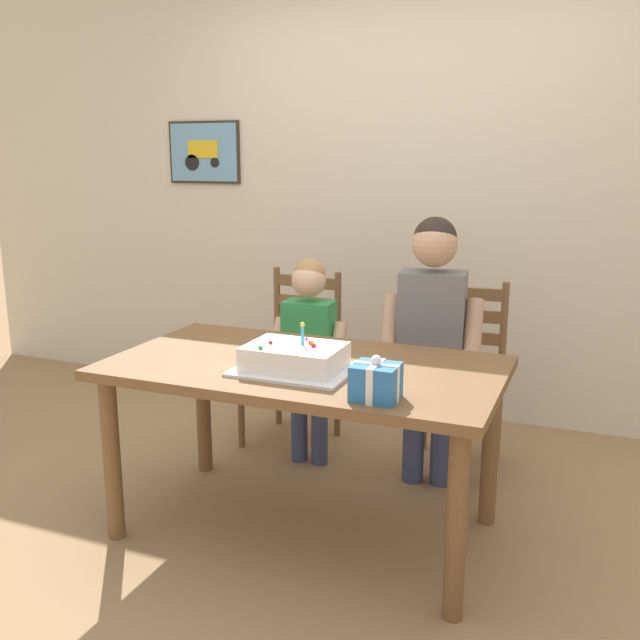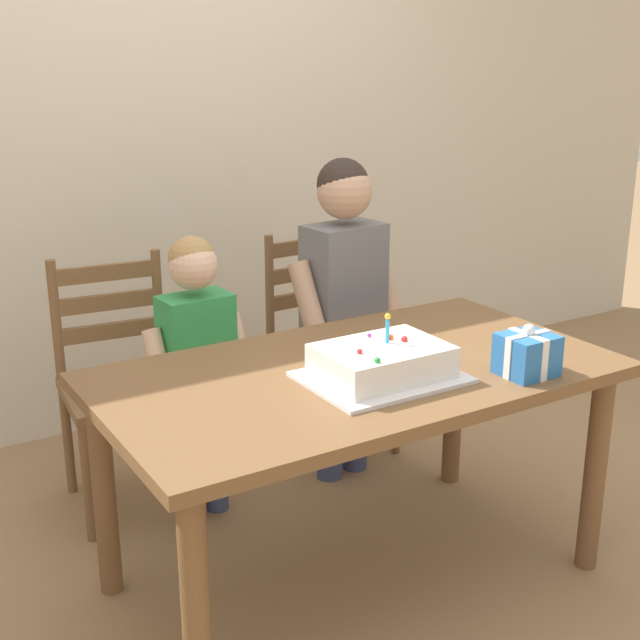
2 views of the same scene
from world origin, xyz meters
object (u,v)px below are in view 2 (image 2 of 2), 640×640
Objects in this scene: dining_table at (357,397)px; child_older at (344,290)px; birthday_cake at (382,363)px; child_younger at (197,352)px; chair_right at (328,342)px; chair_left at (122,384)px; gift_box_red_large at (527,354)px.

child_older is at bearing 59.98° from dining_table.
birthday_cake is 0.79m from child_younger.
child_younger is (-0.25, 0.62, 0.00)m from dining_table.
birthday_cake is 0.48× the size of chair_right.
dining_table is at bearing -63.08° from chair_left.
chair_right is (0.05, 1.17, -0.32)m from gift_box_red_large.
birthday_cake is 1.13m from chair_left.
chair_left reaches higher than gift_box_red_large.
gift_box_red_large is at bearing -92.63° from chair_right.
chair_left is (-0.45, 0.99, -0.30)m from birthday_cake.
dining_table is 1.67× the size of chair_right.
chair_left is 0.89m from child_older.
gift_box_red_large is 0.17× the size of chair_left.
child_younger is at bearing -160.15° from chair_right.
chair_left is 0.73× the size of child_older.
gift_box_red_large is 0.17× the size of chair_right.
gift_box_red_large is 0.13× the size of child_older.
birthday_cake is 2.79× the size of gift_box_red_large.
dining_table is at bearing -120.02° from child_older.
child_older is (-0.09, -0.25, 0.30)m from chair_right.
child_younger reaches higher than chair_left.
dining_table is 0.52m from gift_box_red_large.
chair_right is at bearing 62.98° from dining_table.
chair_right is (0.45, 0.87, -0.16)m from dining_table.
birthday_cake is at bearing -70.82° from child_younger.
child_older is 0.62m from child_younger.
dining_table is 9.77× the size of gift_box_red_large.
dining_table is 3.50× the size of birthday_cake.
chair_right reaches higher than dining_table.
dining_table is 0.67m from child_younger.
chair_left is (-0.83, 1.17, -0.32)m from gift_box_red_large.
dining_table is 0.73m from child_older.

